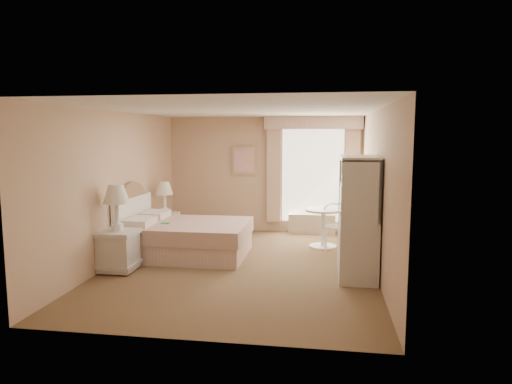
% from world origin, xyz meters
% --- Properties ---
extents(room, '(4.21, 5.51, 2.51)m').
position_xyz_m(room, '(0.00, 0.00, 1.25)').
color(room, brown).
rests_on(room, ground).
extents(window, '(2.05, 0.22, 2.51)m').
position_xyz_m(window, '(1.05, 2.65, 1.34)').
color(window, white).
rests_on(window, room).
extents(framed_art, '(0.52, 0.04, 0.62)m').
position_xyz_m(framed_art, '(-0.45, 2.71, 1.55)').
color(framed_art, tan).
rests_on(framed_art, room).
extents(bed, '(2.08, 1.57, 1.39)m').
position_xyz_m(bed, '(-1.12, 0.47, 0.34)').
color(bed, tan).
rests_on(bed, room).
extents(nightstand_near, '(0.55, 0.55, 1.34)m').
position_xyz_m(nightstand_near, '(-1.84, -0.58, 0.50)').
color(nightstand_near, silver).
rests_on(nightstand_near, room).
extents(nightstand_far, '(0.48, 0.48, 1.17)m').
position_xyz_m(nightstand_far, '(-1.84, 1.52, 0.44)').
color(nightstand_far, silver).
rests_on(nightstand_far, room).
extents(round_table, '(0.69, 0.69, 0.73)m').
position_xyz_m(round_table, '(1.30, 1.46, 0.49)').
color(round_table, white).
rests_on(round_table, room).
extents(cafe_chair, '(0.46, 0.46, 0.86)m').
position_xyz_m(cafe_chair, '(1.49, 1.29, 0.50)').
color(cafe_chair, white).
rests_on(cafe_chair, room).
extents(armoire, '(0.54, 1.08, 1.80)m').
position_xyz_m(armoire, '(1.81, -0.27, 0.75)').
color(armoire, silver).
rests_on(armoire, room).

